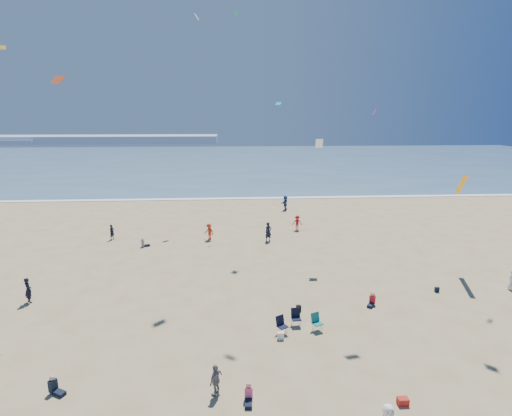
{
  "coord_description": "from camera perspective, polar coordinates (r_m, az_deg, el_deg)",
  "views": [
    {
      "loc": [
        0.71,
        -11.86,
        11.82
      ],
      "look_at": [
        2.0,
        8.0,
        7.19
      ],
      "focal_mm": 28.0,
      "sensor_mm": 36.0,
      "label": 1
    }
  ],
  "objects": [
    {
      "name": "ocean",
      "position": [
        107.51,
        -4.11,
        6.76
      ],
      "size": [
        220.0,
        100.0,
        0.06
      ],
      "primitive_type": "cube",
      "color": "#476B84",
      "rests_on": "ground"
    },
    {
      "name": "surf_line",
      "position": [
        58.07,
        -4.34,
        1.34
      ],
      "size": [
        220.0,
        1.2,
        0.08
      ],
      "primitive_type": "cube",
      "color": "white",
      "rests_on": "ground"
    },
    {
      "name": "headland_far",
      "position": [
        192.0,
        -22.44,
        9.06
      ],
      "size": [
        110.0,
        20.0,
        3.2
      ],
      "primitive_type": "cube",
      "color": "#7A8EA8",
      "rests_on": "ground"
    },
    {
      "name": "standing_flyers",
      "position": [
        30.24,
        5.35,
        -8.23
      ],
      "size": [
        33.14,
        44.39,
        1.87
      ],
      "color": "black",
      "rests_on": "ground"
    },
    {
      "name": "seated_group",
      "position": [
        22.14,
        -2.67,
        -17.93
      ],
      "size": [
        18.06,
        30.62,
        0.84
      ],
      "color": "silver",
      "rests_on": "ground"
    },
    {
      "name": "chair_cluster",
      "position": [
        23.43,
        6.14,
        -15.89
      ],
      "size": [
        2.8,
        1.52,
        1.0
      ],
      "color": "black",
      "rests_on": "ground"
    },
    {
      "name": "white_tote",
      "position": [
        22.69,
        3.54,
        -17.75
      ],
      "size": [
        0.35,
        0.2,
        0.4
      ],
      "primitive_type": "cube",
      "color": "white",
      "rests_on": "ground"
    },
    {
      "name": "black_backpack",
      "position": [
        25.56,
        6.1,
        -14.06
      ],
      "size": [
        0.3,
        0.22,
        0.38
      ],
      "primitive_type": "cube",
      "color": "black",
      "rests_on": "ground"
    },
    {
      "name": "cooler",
      "position": [
        19.55,
        20.24,
        -24.48
      ],
      "size": [
        0.45,
        0.3,
        0.3
      ],
      "primitive_type": "cube",
      "color": "red",
      "rests_on": "ground"
    },
    {
      "name": "navy_bag",
      "position": [
        30.57,
        24.43,
        -10.56
      ],
      "size": [
        0.28,
        0.18,
        0.34
      ],
      "primitive_type": "cube",
      "color": "black",
      "rests_on": "ground"
    },
    {
      "name": "kites_aloft",
      "position": [
        26.4,
        16.53,
        19.04
      ],
      "size": [
        42.79,
        40.02,
        27.96
      ],
      "color": "#28C6DC",
      "rests_on": "ground"
    }
  ]
}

